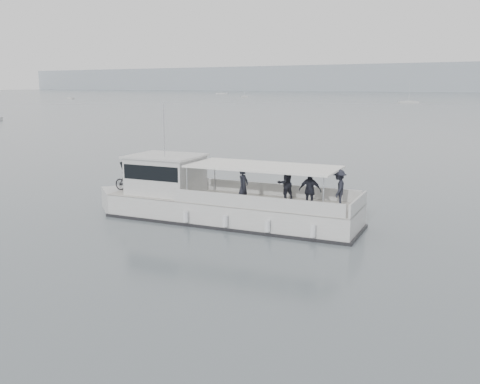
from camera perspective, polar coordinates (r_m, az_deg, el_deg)
The scene contains 3 objects.
ground at distance 30.15m, azimuth -1.97°, elevation -1.79°, with size 1400.00×1400.00×0.00m, color slate.
tour_boat at distance 27.62m, azimuth -3.30°, elevation -0.87°, with size 14.84×5.45×6.17m.
moored_fleet at distance 231.22m, azimuth 22.34°, elevation 8.91°, with size 450.55×361.88×10.14m.
Camera 1 is at (16.76, -24.11, 6.85)m, focal length 40.00 mm.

